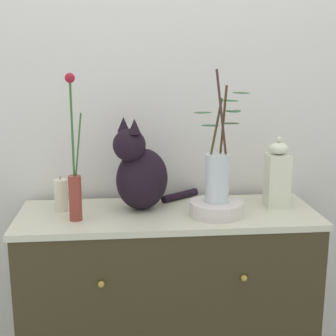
{
  "coord_description": "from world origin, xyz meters",
  "views": [
    {
      "loc": [
        -0.17,
        -1.85,
        1.49
      ],
      "look_at": [
        0.0,
        0.0,
        1.06
      ],
      "focal_mm": 52.14,
      "sensor_mm": 36.0,
      "label": 1
    }
  ],
  "objects": [
    {
      "name": "cat_sitting",
      "position": [
        -0.11,
        0.05,
        1.03
      ],
      "size": [
        0.4,
        0.33,
        0.38
      ],
      "color": "black",
      "rests_on": "sideboard"
    },
    {
      "name": "vase_slim_green",
      "position": [
        -0.36,
        -0.06,
        1.02
      ],
      "size": [
        0.06,
        0.05,
        0.55
      ],
      "color": "brown",
      "rests_on": "sideboard"
    },
    {
      "name": "vase_glass_clear",
      "position": [
        0.19,
        -0.06,
        1.05
      ],
      "size": [
        0.19,
        0.2,
        0.51
      ],
      "color": "silver",
      "rests_on": "bowl_porcelain"
    },
    {
      "name": "sideboard",
      "position": [
        0.0,
        -0.0,
        0.44
      ],
      "size": [
        1.19,
        0.45,
        0.88
      ],
      "color": "#3A311C",
      "rests_on": "ground_plane"
    },
    {
      "name": "candle_pillar",
      "position": [
        -0.42,
        0.05,
        0.94
      ],
      "size": [
        0.05,
        0.05,
        0.14
      ],
      "color": "beige",
      "rests_on": "sideboard"
    },
    {
      "name": "wall_back",
      "position": [
        0.0,
        0.29,
        1.3
      ],
      "size": [
        4.4,
        0.08,
        2.6
      ],
      "primitive_type": "cube",
      "color": "silver",
      "rests_on": "ground_plane"
    },
    {
      "name": "jar_lidded_porcelain",
      "position": [
        0.45,
        0.04,
        1.01
      ],
      "size": [
        0.09,
        0.09,
        0.29
      ],
      "color": "silver",
      "rests_on": "sideboard"
    },
    {
      "name": "bowl_porcelain",
      "position": [
        0.18,
        -0.06,
        0.9
      ],
      "size": [
        0.21,
        0.21,
        0.06
      ],
      "primitive_type": "cylinder",
      "color": "silver",
      "rests_on": "sideboard"
    }
  ]
}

